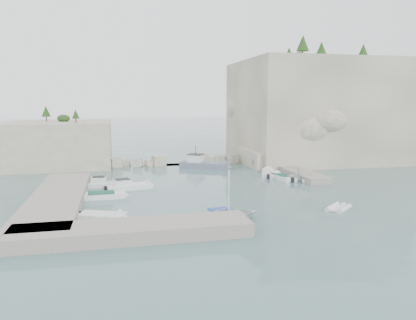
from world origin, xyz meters
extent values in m
plane|color=slate|center=(0.00, 0.00, 0.00)|extent=(400.00, 400.00, 0.00)
cube|color=beige|center=(23.00, 23.00, 8.50)|extent=(26.00, 22.00, 17.00)
cube|color=beige|center=(13.00, 18.00, 1.25)|extent=(8.00, 10.00, 2.50)
cube|color=beige|center=(-20.00, 25.00, 3.50)|extent=(16.00, 14.00, 7.00)
cube|color=#9E9689|center=(-17.00, -1.00, 0.55)|extent=(5.00, 24.00, 1.10)
cube|color=#9E9689|center=(-10.00, -12.50, 0.55)|extent=(18.00, 4.00, 1.10)
cube|color=#9E9689|center=(13.50, 10.00, 0.40)|extent=(3.00, 16.00, 0.80)
cube|color=beige|center=(-1.00, 22.00, 0.70)|extent=(28.00, 3.00, 1.40)
imported|color=white|center=(-1.72, -9.77, 0.00)|extent=(6.20, 4.94, 1.15)
imported|color=silver|center=(11.92, 4.92, 0.00)|extent=(3.91, 3.51, 1.84)
imported|color=silver|center=(11.14, 14.51, 0.00)|extent=(5.22, 2.94, 1.90)
cylinder|color=white|center=(-1.72, -9.77, 2.67)|extent=(0.10, 0.10, 4.20)
cone|color=#1E4219|center=(18.00, 18.00, 19.27)|extent=(1.96, 1.96, 2.45)
cone|color=#1E4219|center=(26.00, 27.00, 19.60)|extent=(2.24, 2.24, 2.80)
cone|color=#1E4219|center=(30.00, 20.00, 18.82)|extent=(1.57, 1.57, 1.96)
cone|color=#1E4219|center=(21.00, 30.00, 19.08)|extent=(1.79, 1.79, 2.24)
cone|color=#1E4219|center=(-22.00, 27.00, 8.62)|extent=(1.40, 1.40, 1.75)
cone|color=#1E4219|center=(-17.00, 22.00, 8.30)|extent=(1.12, 1.12, 1.40)
camera|label=1|loc=(-10.99, -42.69, 10.40)|focal=35.00mm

